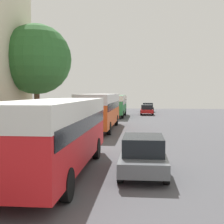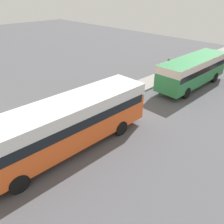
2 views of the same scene
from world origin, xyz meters
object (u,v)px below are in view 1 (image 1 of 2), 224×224
at_px(bus_third_in_line, 115,103).
at_px(car_far_curb, 143,155).
at_px(car_distant, 147,110).
at_px(pedestrian_near_curb, 89,109).
at_px(bus_following, 100,107).
at_px(car_crossing, 148,107).
at_px(bus_lead, 55,126).

xyz_separation_m(bus_third_in_line, car_far_curb, (3.52, -28.86, -1.08)).
distance_m(car_distant, pedestrian_near_curb, 8.33).
height_order(bus_following, car_distant, bus_following).
height_order(bus_third_in_line, pedestrian_near_curb, bus_third_in_line).
bearing_deg(car_crossing, car_distant, -92.36).
bearing_deg(bus_following, bus_third_in_line, 89.56).
bearing_deg(car_far_curb, car_distant, 88.87).
bearing_deg(car_far_curb, car_crossing, 88.66).
height_order(bus_following, car_far_curb, bus_following).
relative_size(bus_lead, car_far_curb, 2.42).
relative_size(bus_lead, bus_third_in_line, 1.06).
distance_m(bus_following, car_far_curb, 14.99).
bearing_deg(bus_lead, car_distant, 83.01).
bearing_deg(bus_lead, bus_third_in_line, 90.20).
distance_m(bus_following, pedestrian_near_curb, 16.56).
relative_size(bus_lead, car_crossing, 2.54).
bearing_deg(car_distant, bus_lead, 83.01).
distance_m(bus_third_in_line, car_far_curb, 29.09).
height_order(bus_lead, car_crossing, bus_lead).
bearing_deg(bus_third_in_line, pedestrian_near_curb, 155.46).
relative_size(bus_lead, pedestrian_near_curb, 6.11).
bearing_deg(bus_third_in_line, car_distant, 44.26).
height_order(bus_following, pedestrian_near_curb, bus_following).
relative_size(bus_third_in_line, pedestrian_near_curb, 5.74).
xyz_separation_m(car_far_curb, pedestrian_near_curb, (-7.34, 30.60, 0.18)).
height_order(bus_lead, pedestrian_near_curb, bus_lead).
distance_m(bus_lead, car_distant, 33.47).
relative_size(car_distant, pedestrian_near_curb, 2.60).
xyz_separation_m(car_crossing, car_far_curb, (-0.93, -39.61, 0.00)).
distance_m(bus_following, car_distant, 18.95).
height_order(car_crossing, pedestrian_near_curb, pedestrian_near_curb).
distance_m(bus_following, bus_third_in_line, 14.36).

